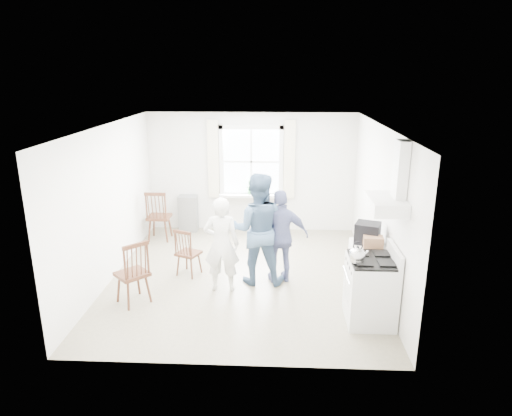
{
  "coord_description": "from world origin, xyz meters",
  "views": [
    {
      "loc": [
        0.57,
        -7.24,
        3.44
      ],
      "look_at": [
        0.21,
        0.2,
        1.19
      ],
      "focal_mm": 32.0,
      "sensor_mm": 36.0,
      "label": 1
    }
  ],
  "objects": [
    {
      "name": "potted_plant",
      "position": [
        -0.01,
        2.36,
        1.02
      ],
      "size": [
        0.24,
        0.24,
        0.33
      ],
      "primitive_type": "imported",
      "rotation": [
        0.0,
        0.0,
        -0.4
      ],
      "color": "#306C34",
      "rests_on": "window_assembly"
    },
    {
      "name": "windsor_chair_a",
      "position": [
        -1.9,
        1.64,
        0.66
      ],
      "size": [
        0.47,
        0.46,
        1.08
      ],
      "color": "#422215",
      "rests_on": "ground"
    },
    {
      "name": "stereo_stack",
      "position": [
        1.96,
        -0.61,
        1.06
      ],
      "size": [
        0.45,
        0.42,
        0.32
      ],
      "color": "black",
      "rests_on": "low_cabinet"
    },
    {
      "name": "room_shell",
      "position": [
        0.0,
        0.0,
        1.3
      ],
      "size": [
        4.62,
        5.12,
        2.64
      ],
      "color": "gray",
      "rests_on": "ground"
    },
    {
      "name": "gas_stove",
      "position": [
        1.91,
        -1.35,
        0.48
      ],
      "size": [
        0.68,
        0.76,
        1.12
      ],
      "color": "silver",
      "rests_on": "ground"
    },
    {
      "name": "range_hood",
      "position": [
        2.07,
        -1.35,
        1.9
      ],
      "size": [
        0.45,
        0.76,
        0.94
      ],
      "color": "white",
      "rests_on": "room_shell"
    },
    {
      "name": "windsor_chair_b",
      "position": [
        -0.99,
        -0.03,
        0.53
      ],
      "size": [
        0.48,
        0.47,
        0.87
      ],
      "color": "#422215",
      "rests_on": "ground"
    },
    {
      "name": "window_assembly",
      "position": [
        0.0,
        2.45,
        1.46
      ],
      "size": [
        1.88,
        0.24,
        1.7
      ],
      "color": "white",
      "rests_on": "room_shell"
    },
    {
      "name": "person_right",
      "position": [
        0.64,
        -0.12,
        0.8
      ],
      "size": [
        1.1,
        1.1,
        1.59
      ],
      "primitive_type": "imported",
      "rotation": [
        0.0,
        0.0,
        3.34
      ],
      "color": "navy",
      "rests_on": "ground"
    },
    {
      "name": "kettle",
      "position": [
        1.66,
        -1.48,
        1.05
      ],
      "size": [
        0.22,
        0.22,
        0.31
      ],
      "color": "silver",
      "rests_on": "gas_stove"
    },
    {
      "name": "cardboard_box",
      "position": [
        2.01,
        -0.83,
        0.99
      ],
      "size": [
        0.31,
        0.23,
        0.19
      ],
      "primitive_type": "cube",
      "rotation": [
        0.0,
        0.0,
        -0.09
      ],
      "color": "#8E6344",
      "rests_on": "low_cabinet"
    },
    {
      "name": "shelf_unit",
      "position": [
        -1.4,
        2.33,
        0.4
      ],
      "size": [
        0.4,
        0.3,
        0.8
      ],
      "primitive_type": "cube",
      "color": "gray",
      "rests_on": "ground"
    },
    {
      "name": "person_mid",
      "position": [
        0.26,
        -0.17,
        0.94
      ],
      "size": [
        0.92,
        0.92,
        1.88
      ],
      "primitive_type": "imported",
      "rotation": [
        0.0,
        0.0,
        3.13
      ],
      "color": "#435D7D",
      "rests_on": "ground"
    },
    {
      "name": "person_left",
      "position": [
        -0.3,
        -0.49,
        0.78
      ],
      "size": [
        0.57,
        0.57,
        1.57
      ],
      "primitive_type": "imported",
      "rotation": [
        0.0,
        0.0,
        3.14
      ],
      "color": "white",
      "rests_on": "ground"
    },
    {
      "name": "low_cabinet",
      "position": [
        1.98,
        -0.65,
        0.45
      ],
      "size": [
        0.5,
        0.55,
        0.9
      ],
      "primitive_type": "cube",
      "color": "white",
      "rests_on": "ground"
    },
    {
      "name": "windsor_chair_c",
      "position": [
        -1.54,
        -1.07,
        0.63
      ],
      "size": [
        0.6,
        0.6,
        1.03
      ],
      "color": "#422215",
      "rests_on": "ground"
    }
  ]
}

